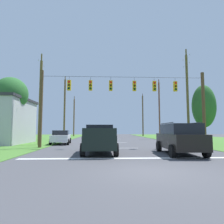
{
  "coord_description": "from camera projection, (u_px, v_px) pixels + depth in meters",
  "views": [
    {
      "loc": [
        -1.8,
        -7.67,
        1.62
      ],
      "look_at": [
        -0.94,
        11.0,
        3.3
      ],
      "focal_mm": 31.31,
      "sensor_mm": 36.0,
      "label": 1
    }
  ],
  "objects": [
    {
      "name": "ground_plane",
      "position": [
        149.0,
        171.0,
        7.57
      ],
      "size": [
        120.0,
        120.0,
        0.0
      ],
      "primitive_type": "plane",
      "color": "#47474C"
    },
    {
      "name": "stop_bar_stripe",
      "position": [
        135.0,
        158.0,
        11.01
      ],
      "size": [
        13.04,
        0.45,
        0.01
      ],
      "primitive_type": "cube",
      "color": "white",
      "rests_on": "ground"
    },
    {
      "name": "lane_dash_0",
      "position": [
        124.0,
        148.0,
        16.98
      ],
      "size": [
        2.5,
        0.15,
        0.01
      ],
      "primitive_type": "cube",
      "rotation": [
        0.0,
        0.0,
        1.57
      ],
      "color": "white",
      "rests_on": "ground"
    },
    {
      "name": "lane_dash_1",
      "position": [
        117.0,
        142.0,
        24.29
      ],
      "size": [
        2.5,
        0.15,
        0.01
      ],
      "primitive_type": "cube",
      "rotation": [
        0.0,
        0.0,
        1.57
      ],
      "color": "white",
      "rests_on": "ground"
    },
    {
      "name": "lane_dash_2",
      "position": [
        114.0,
        139.0,
        32.77
      ],
      "size": [
        2.5,
        0.15,
        0.01
      ],
      "primitive_type": "cube",
      "rotation": [
        0.0,
        0.0,
        1.57
      ],
      "color": "white",
      "rests_on": "ground"
    },
    {
      "name": "lane_dash_3",
      "position": [
        112.0,
        138.0,
        36.84
      ],
      "size": [
        2.5,
        0.15,
        0.01
      ],
      "primitive_type": "cube",
      "rotation": [
        0.0,
        0.0,
        1.57
      ],
      "color": "white",
      "rests_on": "ground"
    },
    {
      "name": "overhead_signal_span",
      "position": [
        124.0,
        102.0,
        18.0
      ],
      "size": [
        15.36,
        0.31,
        7.03
      ],
      "color": "brown",
      "rests_on": "ground"
    },
    {
      "name": "pickup_truck",
      "position": [
        100.0,
        139.0,
        13.71
      ],
      "size": [
        2.34,
        5.43,
        1.95
      ],
      "color": "black",
      "rests_on": "ground"
    },
    {
      "name": "suv_black",
      "position": [
        179.0,
        138.0,
        12.83
      ],
      "size": [
        2.4,
        4.89,
        2.05
      ],
      "color": "black",
      "rests_on": "ground"
    },
    {
      "name": "distant_car_crossing_white",
      "position": [
        61.0,
        137.0,
        21.79
      ],
      "size": [
        2.35,
        4.46,
        1.52
      ],
      "color": "silver",
      "rests_on": "ground"
    },
    {
      "name": "utility_pole_mid_right",
      "position": [
        188.0,
        96.0,
        22.95
      ],
      "size": [
        0.28,
        1.91,
        11.24
      ],
      "color": "brown",
      "rests_on": "ground"
    },
    {
      "name": "utility_pole_far_right",
      "position": [
        159.0,
        108.0,
        34.85
      ],
      "size": [
        0.26,
        1.79,
        10.66
      ],
      "color": "brown",
      "rests_on": "ground"
    },
    {
      "name": "utility_pole_near_left",
      "position": [
        143.0,
        115.0,
        47.89
      ],
      "size": [
        0.31,
        1.66,
        10.5
      ],
      "color": "brown",
      "rests_on": "ground"
    },
    {
      "name": "utility_pole_far_left",
      "position": [
        40.0,
        100.0,
        20.94
      ],
      "size": [
        0.28,
        1.99,
        9.9
      ],
      "color": "brown",
      "rests_on": "ground"
    },
    {
      "name": "utility_pole_distant_right",
      "position": [
        65.0,
        107.0,
        34.97
      ],
      "size": [
        0.31,
        1.64,
        11.25
      ],
      "color": "brown",
      "rests_on": "ground"
    },
    {
      "name": "utility_pole_distant_left",
      "position": [
        74.0,
        117.0,
        46.27
      ],
      "size": [
        0.3,
        1.78,
        9.55
      ],
      "color": "brown",
      "rests_on": "ground"
    },
    {
      "name": "tree_roadside_right",
      "position": [
        11.0,
        94.0,
        21.74
      ],
      "size": [
        3.66,
        3.66,
        7.43
      ],
      "color": "brown",
      "rests_on": "ground"
    },
    {
      "name": "tree_roadside_far_right",
      "position": [
        204.0,
        106.0,
        23.34
      ],
      "size": [
        2.72,
        2.72,
        6.95
      ],
      "color": "brown",
      "rests_on": "ground"
    }
  ]
}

